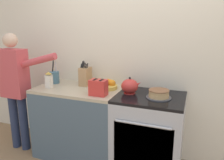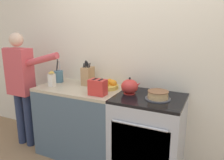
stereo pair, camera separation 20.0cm
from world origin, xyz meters
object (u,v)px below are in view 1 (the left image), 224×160
at_px(utensil_crock, 55,77).
at_px(milk_carton, 49,80).
at_px(tea_kettle, 130,86).
at_px(knife_block, 85,76).
at_px(toaster, 98,88).
at_px(fruit_bowl, 107,85).
at_px(person_baker, 15,83).
at_px(stove_range, 148,133).
at_px(layer_cake, 159,94).

distance_m(utensil_crock, milk_carton, 0.23).
bearing_deg(tea_kettle, knife_block, 169.05).
xyz_separation_m(tea_kettle, toaster, (-0.30, -0.20, 0.01)).
xyz_separation_m(fruit_bowl, person_baker, (-1.16, -0.29, -0.01)).
bearing_deg(knife_block, toaster, -44.42).
xyz_separation_m(toaster, milk_carton, (-0.69, 0.05, 0.01)).
bearing_deg(stove_range, person_baker, -174.01).
bearing_deg(knife_block, stove_range, -9.85).
bearing_deg(layer_cake, knife_block, 169.72).
distance_m(fruit_bowl, milk_carton, 0.72).
height_order(knife_block, milk_carton, knife_block).
height_order(layer_cake, utensil_crock, utensil_crock).
distance_m(stove_range, knife_block, 1.05).
bearing_deg(stove_range, layer_cake, -14.16).
relative_size(layer_cake, utensil_crock, 0.86).
bearing_deg(milk_carton, layer_cake, 3.99).
height_order(fruit_bowl, person_baker, person_baker).
distance_m(layer_cake, milk_carton, 1.33).
bearing_deg(knife_block, milk_carton, -143.55).
relative_size(stove_range, person_baker, 0.57).
bearing_deg(person_baker, stove_range, 11.25).
bearing_deg(stove_range, fruit_bowl, 168.28).
xyz_separation_m(stove_range, fruit_bowl, (-0.56, 0.12, 0.49)).
bearing_deg(toaster, milk_carton, 175.53).
distance_m(stove_range, tea_kettle, 0.58).
bearing_deg(tea_kettle, fruit_bowl, 164.74).
bearing_deg(tea_kettle, utensil_crock, 176.07).
relative_size(toaster, milk_carton, 1.00).
relative_size(stove_range, knife_block, 2.75).
xyz_separation_m(knife_block, utensil_crock, (-0.44, -0.05, -0.04)).
distance_m(milk_carton, person_baker, 0.49).
height_order(tea_kettle, toaster, tea_kettle).
xyz_separation_m(milk_carton, person_baker, (-0.48, -0.06, -0.06)).
bearing_deg(toaster, tea_kettle, 33.60).
height_order(fruit_bowl, toaster, toaster).
relative_size(tea_kettle, person_baker, 0.15).
bearing_deg(toaster, person_baker, -179.57).
height_order(knife_block, toaster, knife_block).
distance_m(knife_block, milk_carton, 0.45).
relative_size(tea_kettle, toaster, 1.17).
xyz_separation_m(fruit_bowl, toaster, (0.01, -0.29, 0.05)).
bearing_deg(stove_range, utensil_crock, 175.51).
distance_m(stove_range, person_baker, 1.79).
bearing_deg(milk_carton, tea_kettle, 8.37).
distance_m(knife_block, person_baker, 0.91).
relative_size(layer_cake, toaster, 1.31).
relative_size(stove_range, milk_carton, 4.39).
relative_size(layer_cake, knife_block, 0.82).
bearing_deg(layer_cake, utensil_crock, 174.84).
relative_size(milk_carton, person_baker, 0.13).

